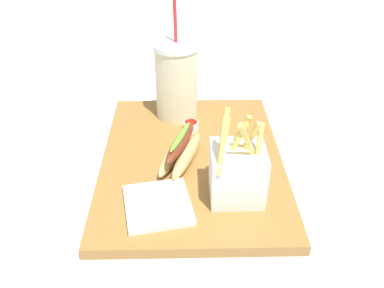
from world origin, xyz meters
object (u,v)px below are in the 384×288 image
Objects in this scene: soda_cup at (176,80)px; napkin_stack at (158,205)px; hot_dog_1 at (180,151)px; fries_basket at (237,172)px; ketchup_cup_1 at (191,126)px.

napkin_stack is at bearing 174.51° from soda_cup.
hot_dog_1 is (-0.18, -0.01, -0.06)m from soda_cup.
fries_basket is at bearing -159.89° from soda_cup.
fries_basket is 5.48× the size of ketchup_cup_1.
hot_dog_1 is (0.10, 0.09, -0.03)m from fries_basket.
ketchup_cup_1 is at bearing -10.85° from hot_dog_1.
soda_cup is at bearing 23.60° from ketchup_cup_1.
ketchup_cup_1 is (0.11, -0.02, -0.01)m from hot_dog_1.
fries_basket reaches higher than hot_dog_1.
hot_dog_1 is 1.45× the size of napkin_stack.
soda_cup is 0.10m from ketchup_cup_1.
hot_dog_1 is at bearing -16.03° from napkin_stack.
fries_basket is (-0.28, -0.10, -0.03)m from soda_cup.
soda_cup is 8.45× the size of ketchup_cup_1.
hot_dog_1 is 0.14m from napkin_stack.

